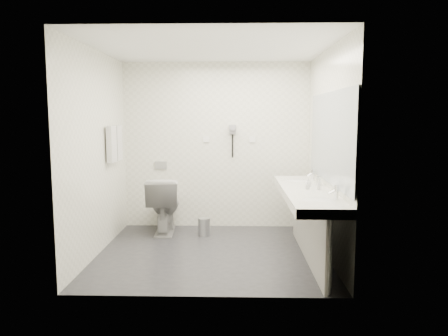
{
  "coord_description": "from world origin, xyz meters",
  "views": [
    {
      "loc": [
        0.29,
        -5.1,
        1.69
      ],
      "look_at": [
        0.15,
        0.15,
        1.05
      ],
      "focal_mm": 33.82,
      "sensor_mm": 36.0,
      "label": 1
    }
  ],
  "objects": [
    {
      "name": "mirror",
      "position": [
        1.39,
        -0.2,
        1.45
      ],
      "size": [
        0.02,
        2.2,
        1.05
      ],
      "primitive_type": "cube",
      "color": "#B2BCC6",
      "rests_on": "wall_right"
    },
    {
      "name": "wall_front",
      "position": [
        0.0,
        -1.3,
        1.25
      ],
      "size": [
        2.8,
        0.0,
        2.8
      ],
      "primitive_type": "plane",
      "rotation": [
        -1.57,
        0.0,
        0.0
      ],
      "color": "white",
      "rests_on": "floor"
    },
    {
      "name": "towel_far",
      "position": [
        -1.34,
        0.69,
        1.33
      ],
      "size": [
        0.07,
        0.24,
        0.48
      ],
      "primitive_type": "cube",
      "color": "silver",
      "rests_on": "towel_rail"
    },
    {
      "name": "glass_left",
      "position": [
        1.32,
        0.06,
        0.91
      ],
      "size": [
        0.07,
        0.07,
        0.11
      ],
      "primitive_type": "cylinder",
      "rotation": [
        0.0,
        0.0,
        0.16
      ],
      "color": "silver",
      "rests_on": "vanity_counter"
    },
    {
      "name": "ceiling",
      "position": [
        0.0,
        0.0,
        2.5
      ],
      "size": [
        2.8,
        2.8,
        0.0
      ],
      "primitive_type": "plane",
      "rotation": [
        3.14,
        0.0,
        0.0
      ],
      "color": "white",
      "rests_on": "wall_back"
    },
    {
      "name": "basin_near",
      "position": [
        1.12,
        -0.85,
        0.83
      ],
      "size": [
        0.4,
        0.31,
        0.05
      ],
      "primitive_type": "ellipsoid",
      "color": "white",
      "rests_on": "vanity_counter"
    },
    {
      "name": "towel_near",
      "position": [
        -1.34,
        0.41,
        1.33
      ],
      "size": [
        0.07,
        0.24,
        0.48
      ],
      "primitive_type": "cube",
      "color": "silver",
      "rests_on": "towel_rail"
    },
    {
      "name": "wall_left",
      "position": [
        -1.4,
        0.0,
        1.25
      ],
      "size": [
        0.0,
        2.6,
        2.6
      ],
      "primitive_type": "plane",
      "rotation": [
        1.57,
        0.0,
        1.57
      ],
      "color": "white",
      "rests_on": "floor"
    },
    {
      "name": "towel_rail",
      "position": [
        -1.35,
        0.55,
        1.55
      ],
      "size": [
        0.02,
        0.62,
        0.02
      ],
      "primitive_type": "cylinder",
      "rotation": [
        1.57,
        0.0,
        0.0
      ],
      "color": "silver",
      "rests_on": "wall_left"
    },
    {
      "name": "dryer_barrel",
      "position": [
        0.25,
        1.2,
        1.53
      ],
      "size": [
        0.08,
        0.14,
        0.08
      ],
      "primitive_type": "cylinder",
      "rotation": [
        1.57,
        0.0,
        0.0
      ],
      "color": "gray",
      "rests_on": "dryer_cradle"
    },
    {
      "name": "wall_right",
      "position": [
        1.4,
        0.0,
        1.25
      ],
      "size": [
        0.0,
        2.6,
        2.6
      ],
      "primitive_type": "plane",
      "rotation": [
        1.57,
        0.0,
        -1.57
      ],
      "color": "white",
      "rests_on": "floor"
    },
    {
      "name": "basin_far",
      "position": [
        1.12,
        0.45,
        0.83
      ],
      "size": [
        0.4,
        0.31,
        0.05
      ],
      "primitive_type": "ellipsoid",
      "color": "white",
      "rests_on": "vanity_counter"
    },
    {
      "name": "pedal_bin",
      "position": [
        -0.15,
        0.76,
        0.12
      ],
      "size": [
        0.2,
        0.2,
        0.24
      ],
      "primitive_type": "cylinder",
      "rotation": [
        0.0,
        0.0,
        0.2
      ],
      "color": "#B2B5BA",
      "rests_on": "floor"
    },
    {
      "name": "wall_back",
      "position": [
        0.0,
        1.3,
        1.25
      ],
      "size": [
        2.8,
        0.0,
        2.8
      ],
      "primitive_type": "plane",
      "rotation": [
        1.57,
        0.0,
        0.0
      ],
      "color": "white",
      "rests_on": "floor"
    },
    {
      "name": "flush_plate",
      "position": [
        -0.85,
        1.29,
        0.95
      ],
      "size": [
        0.18,
        0.02,
        0.12
      ],
      "primitive_type": "cube",
      "color": "#B2B5BA",
      "rests_on": "wall_back"
    },
    {
      "name": "dryer_cord",
      "position": [
        0.25,
        1.26,
        1.25
      ],
      "size": [
        0.02,
        0.02,
        0.35
      ],
      "primitive_type": "cylinder",
      "color": "black",
      "rests_on": "dryer_cradle"
    },
    {
      "name": "bin_lid",
      "position": [
        -0.15,
        0.76,
        0.25
      ],
      "size": [
        0.17,
        0.17,
        0.01
      ],
      "primitive_type": "cylinder",
      "color": "#B2B5BA",
      "rests_on": "pedal_bin"
    },
    {
      "name": "vanity_counter",
      "position": [
        1.12,
        -0.2,
        0.8
      ],
      "size": [
        0.55,
        2.2,
        0.1
      ],
      "primitive_type": "cube",
      "color": "white",
      "rests_on": "floor"
    },
    {
      "name": "soap_bottle_a",
      "position": [
        1.13,
        -0.22,
        0.9
      ],
      "size": [
        0.05,
        0.05,
        0.09
      ],
      "primitive_type": "imported",
      "rotation": [
        0.0,
        0.0,
        0.19
      ],
      "color": "silver",
      "rests_on": "vanity_counter"
    },
    {
      "name": "dryer_cradle",
      "position": [
        0.25,
        1.27,
        1.5
      ],
      "size": [
        0.1,
        0.04,
        0.14
      ],
      "primitive_type": "cube",
      "color": "gray",
      "rests_on": "wall_back"
    },
    {
      "name": "toilet",
      "position": [
        -0.75,
        0.93,
        0.41
      ],
      "size": [
        0.51,
        0.83,
        0.82
      ],
      "primitive_type": "imported",
      "rotation": [
        0.0,
        0.0,
        3.2
      ],
      "color": "white",
      "rests_on": "floor"
    },
    {
      "name": "floor",
      "position": [
        0.0,
        0.0,
        0.0
      ],
      "size": [
        2.8,
        2.8,
        0.0
      ],
      "primitive_type": "plane",
      "color": "#27282D",
      "rests_on": "ground"
    },
    {
      "name": "faucet_near",
      "position": [
        1.32,
        -0.85,
        0.92
      ],
      "size": [
        0.04,
        0.04,
        0.15
      ],
      "primitive_type": "cylinder",
      "color": "silver",
      "rests_on": "vanity_counter"
    },
    {
      "name": "switch_plate_a",
      "position": [
        -0.15,
        1.29,
        1.35
      ],
      "size": [
        0.09,
        0.02,
        0.09
      ],
      "primitive_type": "cube",
      "color": "white",
      "rests_on": "wall_back"
    },
    {
      "name": "soap_bottle_b",
      "position": [
        1.17,
        -0.03,
        0.9
      ],
      "size": [
        0.1,
        0.1,
        0.09
      ],
      "primitive_type": "imported",
      "rotation": [
        0.0,
        0.0,
        -0.88
      ],
      "color": "silver",
      "rests_on": "vanity_counter"
    },
    {
      "name": "vanity_post_near",
      "position": [
        1.18,
        -1.24,
        0.38
      ],
      "size": [
        0.06,
        0.06,
        0.75
      ],
      "primitive_type": "cylinder",
      "color": "silver",
      "rests_on": "floor"
    },
    {
      "name": "vanity_post_far",
      "position": [
        1.18,
        0.84,
        0.38
      ],
      "size": [
        0.06,
        0.06,
        0.75
      ],
      "primitive_type": "cylinder",
      "color": "silver",
      "rests_on": "floor"
    },
    {
      "name": "vanity_panel",
      "position": [
        1.15,
        -0.2,
        0.38
      ],
      "size": [
        0.03,
        2.15,
        0.75
      ],
      "primitive_type": "cube",
      "color": "#9A9892",
      "rests_on": "floor"
    },
    {
      "name": "soap_bottle_c",
      "position": [
        1.26,
        -0.26,
        0.91
      ],
      "size": [
        0.05,
        0.05,
        0.11
      ],
      "primitive_type": "imported",
      "rotation": [
        0.0,
        0.0,
        -0.25
      ],
      "color": "silver",
      "rests_on": "vanity_counter"
    },
    {
      "name": "faucet_far",
      "position": [
        1.32,
        0.45,
        0.92
      ],
      "size": [
        0.04,
        0.04,
        0.15
      ],
      "primitive_type": "cylinder",
      "color": "silver",
      "rests_on": "vanity_counter"
    },
    {
      "name": "switch_plate_b",
      "position": [
        0.55,
        1.29,
        1.35
      ],
      "size": [
        0.09,
        0.02,
        0.09
      ],
      "primitive_type": "cube",
      "color": "white",
      "rests_on": "wall_back"
    }
  ]
}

